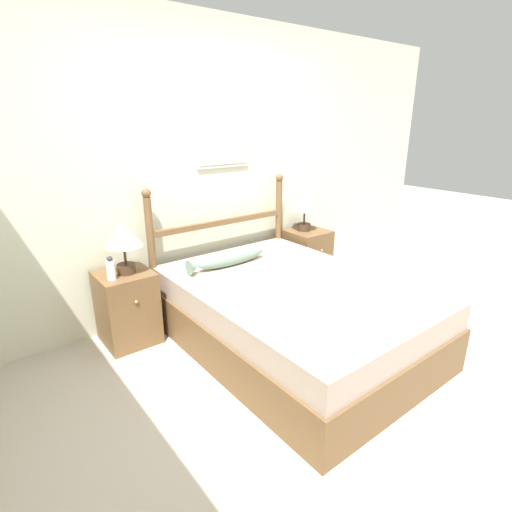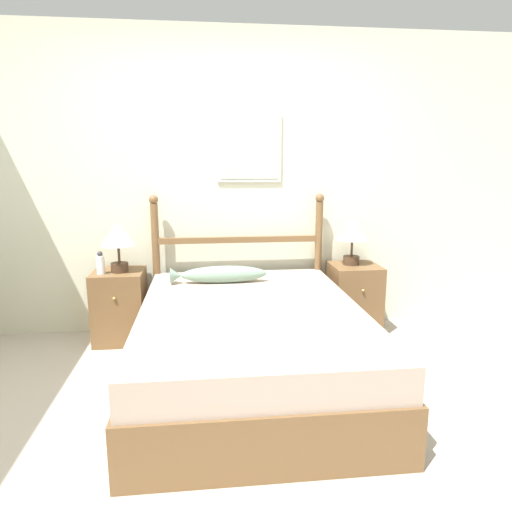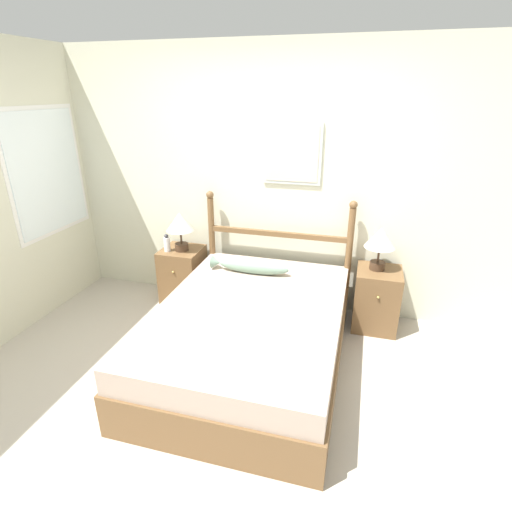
# 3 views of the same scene
# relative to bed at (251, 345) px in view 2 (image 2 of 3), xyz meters

# --- Properties ---
(ground_plane) EXTENTS (16.00, 16.00, 0.00)m
(ground_plane) POSITION_rel_bed_xyz_m (-0.12, -0.61, -0.26)
(ground_plane) COLOR #B7AD9E
(wall_back) EXTENTS (6.40, 0.08, 2.55)m
(wall_back) POSITION_rel_bed_xyz_m (-0.12, 1.12, 1.01)
(wall_back) COLOR beige
(wall_back) RESTS_ON ground_plane
(bed) EXTENTS (1.46, 2.04, 0.53)m
(bed) POSITION_rel_bed_xyz_m (0.00, 0.00, 0.00)
(bed) COLOR brown
(bed) RESTS_ON ground_plane
(headboard) EXTENTS (1.47, 0.08, 1.19)m
(headboard) POSITION_rel_bed_xyz_m (-0.00, 0.99, 0.40)
(headboard) COLOR brown
(headboard) RESTS_ON ground_plane
(nightstand_left) EXTENTS (0.41, 0.43, 0.59)m
(nightstand_left) POSITION_rel_bed_xyz_m (-0.99, 0.86, 0.03)
(nightstand_left) COLOR brown
(nightstand_left) RESTS_ON ground_plane
(nightstand_right) EXTENTS (0.41, 0.43, 0.59)m
(nightstand_right) POSITION_rel_bed_xyz_m (0.99, 0.86, 0.03)
(nightstand_right) COLOR brown
(nightstand_right) RESTS_ON ground_plane
(table_lamp_left) EXTENTS (0.28, 0.28, 0.40)m
(table_lamp_left) POSITION_rel_bed_xyz_m (-0.97, 0.83, 0.61)
(table_lamp_left) COLOR #422D1E
(table_lamp_left) RESTS_ON nightstand_left
(table_lamp_right) EXTENTS (0.28, 0.28, 0.40)m
(table_lamp_right) POSITION_rel_bed_xyz_m (0.97, 0.88, 0.61)
(table_lamp_right) COLOR #422D1E
(table_lamp_right) RESTS_ON nightstand_right
(bottle) EXTENTS (0.06, 0.06, 0.18)m
(bottle) POSITION_rel_bed_xyz_m (-1.11, 0.78, 0.41)
(bottle) COLOR white
(bottle) RESTS_ON nightstand_left
(fish_pillow) EXTENTS (0.75, 0.13, 0.13)m
(fish_pillow) POSITION_rel_bed_xyz_m (-0.18, 0.62, 0.34)
(fish_pillow) COLOR gray
(fish_pillow) RESTS_ON bed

